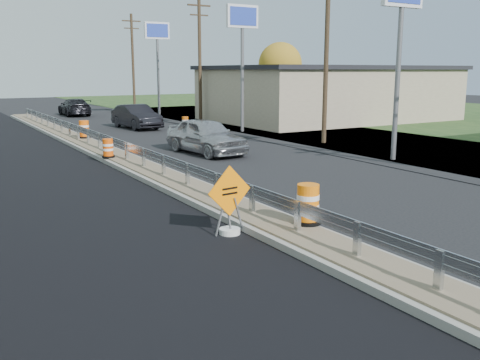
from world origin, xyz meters
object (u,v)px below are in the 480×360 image
car_silver (206,136)px  barrel_shoulder_mid (185,123)px  car_dark_mid (136,117)px  caution_sign (230,217)px  barrel_median_far (84,130)px  barrel_median_near (308,205)px  car_dark_far (74,107)px  barrel_median_mid (108,149)px

car_silver → barrel_shoulder_mid: bearing=64.7°
barrel_shoulder_mid → car_dark_mid: bearing=149.8°
caution_sign → barrel_median_far: 19.02m
caution_sign → car_silver: 13.00m
barrel_shoulder_mid → car_dark_mid: 3.35m
barrel_median_near → caution_sign: bearing=153.7°
barrel_shoulder_mid → car_dark_far: bearing=104.6°
car_silver → car_dark_mid: (1.08, 12.49, -0.03)m
barrel_median_mid → barrel_median_far: bearing=82.9°
barrel_median_near → car_dark_far: (3.82, 38.22, 0.05)m
car_silver → car_dark_far: size_ratio=0.97×
barrel_median_far → car_dark_mid: 7.30m
caution_sign → barrel_median_near: (1.71, -0.84, 0.27)m
car_dark_mid → car_dark_far: 13.12m
barrel_median_near → car_dark_mid: bearing=79.2°
barrel_shoulder_mid → barrel_median_far: bearing=-154.9°
barrel_median_mid → car_dark_mid: size_ratio=0.16×
caution_sign → car_dark_far: bearing=75.1°
barrel_median_near → barrel_median_mid: bearing=95.0°
barrel_median_far → car_dark_far: bearing=77.7°
barrel_shoulder_mid → barrel_median_near: bearing=-108.1°
barrel_median_near → car_silver: size_ratio=0.20×
barrel_median_near → car_silver: car_silver is taller
barrel_median_near → barrel_median_far: (-0.19, 19.80, -0.01)m
barrel_median_near → barrel_median_far: size_ratio=1.02×
barrel_median_far → car_silver: size_ratio=0.19×
barrel_median_mid → barrel_shoulder_mid: barrel_median_mid is taller
caution_sign → barrel_shoulder_mid: caution_sign is taller
caution_sign → barrel_median_far: bearing=79.0°
barrel_median_mid → car_silver: 4.82m
car_dark_far → barrel_median_near: bearing=86.1°
barrel_median_mid → caution_sign: bearing=-93.0°
barrel_median_mid → barrel_median_far: size_ratio=0.83×
barrel_median_near → car_dark_mid: 25.59m
barrel_median_mid → barrel_shoulder_mid: bearing=51.5°
barrel_median_mid → car_dark_far: size_ratio=0.16×
car_dark_mid → car_dark_far: car_dark_mid is taller
barrel_median_near → barrel_median_mid: (-1.10, 12.47, -0.09)m
caution_sign → car_dark_far: (5.53, 37.38, 0.31)m
barrel_median_far → car_dark_far: 18.85m
barrel_median_near → car_silver: (3.71, 12.65, 0.15)m
caution_sign → barrel_shoulder_mid: 24.49m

